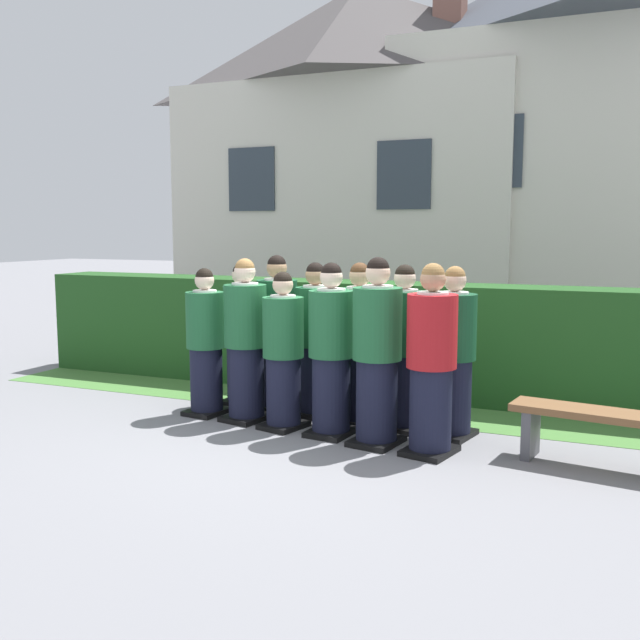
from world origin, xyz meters
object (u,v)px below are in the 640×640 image
student_front_row_0 (206,345)px  student_rear_row_4 (404,352)px  student_front_row_2 (283,355)px  student_rear_row_1 (277,336)px  student_front_row_4 (377,356)px  student_rear_row_2 (315,343)px  student_rear_row_0 (242,338)px  wooden_bench (599,426)px  student_front_row_1 (246,344)px  student_in_red_blazer (431,364)px  student_rear_row_5 (453,357)px  student_rear_row_3 (359,347)px  student_front_row_3 (331,354)px

student_front_row_0 → student_rear_row_4: (2.06, 0.27, 0.03)m
student_front_row_2 → student_rear_row_4: student_rear_row_4 is taller
student_front_row_2 → student_rear_row_4: 1.16m
student_rear_row_1 → student_front_row_4: bearing=-29.9°
student_rear_row_2 → student_front_row_2: bearing=-98.7°
student_rear_row_0 → wooden_bench: 3.84m
student_front_row_4 → wooden_bench: 1.93m
student_front_row_1 → wooden_bench: bearing=-3.0°
student_front_row_0 → wooden_bench: 3.88m
student_in_red_blazer → student_rear_row_5: 0.59m
student_front_row_1 → wooden_bench: 3.39m
student_front_row_2 → student_rear_row_0: (-0.86, 0.72, 0.01)m
student_front_row_1 → student_front_row_4: bearing=-10.1°
student_rear_row_3 → student_rear_row_5: student_rear_row_3 is taller
student_front_row_1 → student_in_red_blazer: size_ratio=1.00×
student_front_row_2 → student_rear_row_2: 0.58m
student_rear_row_4 → student_in_red_blazer: bearing=-56.4°
student_rear_row_1 → student_rear_row_5: size_ratio=1.04×
student_front_row_1 → student_front_row_4: size_ratio=0.97×
student_rear_row_0 → student_rear_row_4: bearing=-8.4°
student_front_row_4 → student_rear_row_1: student_front_row_4 is taller
student_front_row_1 → student_front_row_3: (0.99, -0.15, -0.01)m
student_rear_row_0 → wooden_bench: size_ratio=1.09×
student_front_row_4 → student_rear_row_3: size_ratio=1.05×
student_front_row_2 → student_rear_row_2: size_ratio=0.96×
student_front_row_2 → student_rear_row_1: size_ratio=0.92×
student_rear_row_3 → student_rear_row_4: size_ratio=1.00×
student_front_row_2 → student_in_red_blazer: size_ratio=0.93×
student_front_row_4 → student_in_red_blazer: (0.52, -0.09, -0.02)m
student_front_row_0 → student_rear_row_2: student_rear_row_2 is taller
student_front_row_1 → student_rear_row_5: size_ratio=1.03×
student_rear_row_0 → student_rear_row_5: student_rear_row_5 is taller
student_front_row_0 → student_in_red_blazer: size_ratio=0.93×
student_front_row_1 → student_rear_row_1: bearing=81.1°
student_front_row_3 → student_in_red_blazer: student_in_red_blazer is taller
student_front_row_0 → student_rear_row_2: 1.14m
student_rear_row_5 → wooden_bench: bearing=-17.7°
student_front_row_1 → student_rear_row_1: (0.08, 0.54, 0.01)m
student_front_row_0 → student_rear_row_1: student_rear_row_1 is taller
student_front_row_0 → student_rear_row_1: 0.77m
student_front_row_2 → student_rear_row_0: size_ratio=0.98×
student_front_row_1 → student_in_red_blazer: student_in_red_blazer is taller
student_rear_row_0 → student_front_row_4: bearing=-24.9°
student_front_row_2 → student_front_row_4: (1.01, -0.15, 0.08)m
student_front_row_1 → wooden_bench: (3.36, -0.18, -0.43)m
student_front_row_3 → student_in_red_blazer: bearing=-11.2°
student_front_row_0 → student_front_row_2: 0.99m
student_front_row_4 → student_rear_row_3: student_front_row_4 is taller
student_in_red_blazer → student_rear_row_1: student_rear_row_1 is taller
student_front_row_4 → student_rear_row_2: bearing=141.8°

